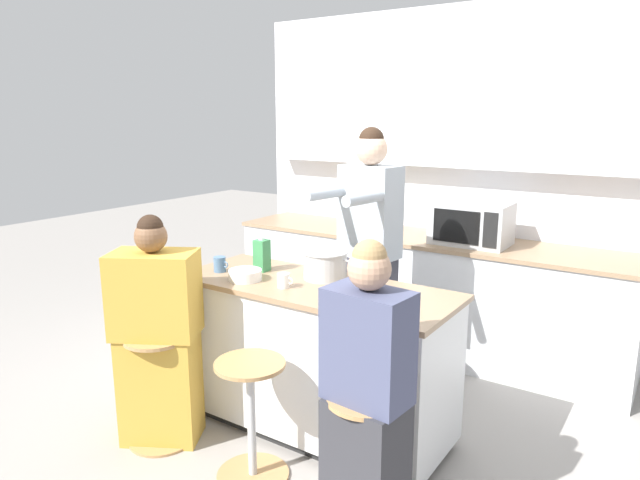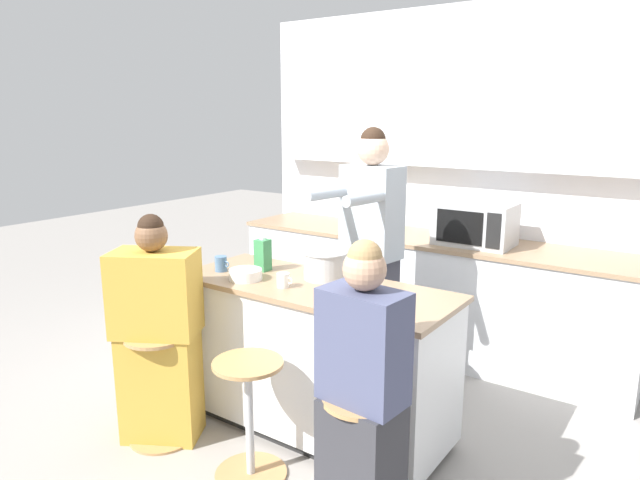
{
  "view_description": "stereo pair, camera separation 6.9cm",
  "coord_description": "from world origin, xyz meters",
  "px_view_note": "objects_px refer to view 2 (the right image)",
  "views": [
    {
      "loc": [
        1.78,
        -2.59,
        1.87
      ],
      "look_at": [
        0.0,
        0.07,
        1.16
      ],
      "focal_mm": 32.0,
      "sensor_mm": 36.0,
      "label": 1
    },
    {
      "loc": [
        1.83,
        -2.55,
        1.87
      ],
      "look_at": [
        0.0,
        0.07,
        1.16
      ],
      "focal_mm": 32.0,
      "sensor_mm": 36.0,
      "label": 2
    }
  ],
  "objects_px": {
    "cooking_pot": "(325,265)",
    "coffee_cup_near": "(221,264)",
    "fruit_bowl": "(246,274)",
    "juice_carton": "(263,255)",
    "person_seated_near": "(362,405)",
    "coffee_cup_far": "(283,280)",
    "potted_plant": "(372,213)",
    "kitchen_island": "(314,357)",
    "person_wrapped_blanket": "(158,337)",
    "bar_stool_center": "(249,416)",
    "bar_stool_rightmost": "(361,458)",
    "person_cooking": "(370,263)",
    "bar_stool_leftmost": "(159,384)",
    "microwave": "(475,224)"
  },
  "relations": [
    {
      "from": "cooking_pot",
      "to": "coffee_cup_near",
      "type": "bearing_deg",
      "value": -158.71
    },
    {
      "from": "bar_stool_rightmost",
      "to": "kitchen_island",
      "type": "bearing_deg",
      "value": 140.08
    },
    {
      "from": "bar_stool_rightmost",
      "to": "coffee_cup_near",
      "type": "height_order",
      "value": "coffee_cup_near"
    },
    {
      "from": "fruit_bowl",
      "to": "potted_plant",
      "type": "height_order",
      "value": "potted_plant"
    },
    {
      "from": "kitchen_island",
      "to": "bar_stool_rightmost",
      "type": "height_order",
      "value": "kitchen_island"
    },
    {
      "from": "bar_stool_rightmost",
      "to": "person_wrapped_blanket",
      "type": "relative_size",
      "value": 0.48
    },
    {
      "from": "coffee_cup_far",
      "to": "bar_stool_center",
      "type": "bearing_deg",
      "value": -75.81
    },
    {
      "from": "person_wrapped_blanket",
      "to": "coffee_cup_near",
      "type": "xyz_separation_m",
      "value": [
        0.04,
        0.48,
        0.33
      ]
    },
    {
      "from": "person_cooking",
      "to": "person_seated_near",
      "type": "height_order",
      "value": "person_cooking"
    },
    {
      "from": "cooking_pot",
      "to": "fruit_bowl",
      "type": "xyz_separation_m",
      "value": [
        -0.37,
        -0.29,
        -0.05
      ]
    },
    {
      "from": "cooking_pot",
      "to": "fruit_bowl",
      "type": "bearing_deg",
      "value": -141.76
    },
    {
      "from": "bar_stool_center",
      "to": "juice_carton",
      "type": "relative_size",
      "value": 3.02
    },
    {
      "from": "coffee_cup_far",
      "to": "potted_plant",
      "type": "distance_m",
      "value": 1.72
    },
    {
      "from": "person_wrapped_blanket",
      "to": "person_seated_near",
      "type": "relative_size",
      "value": 0.98
    },
    {
      "from": "kitchen_island",
      "to": "coffee_cup_near",
      "type": "bearing_deg",
      "value": -171.23
    },
    {
      "from": "microwave",
      "to": "juice_carton",
      "type": "bearing_deg",
      "value": -120.43
    },
    {
      "from": "kitchen_island",
      "to": "coffee_cup_near",
      "type": "xyz_separation_m",
      "value": [
        -0.64,
        -0.1,
        0.5
      ]
    },
    {
      "from": "cooking_pot",
      "to": "bar_stool_rightmost",
      "type": "bearing_deg",
      "value": -45.8
    },
    {
      "from": "kitchen_island",
      "to": "person_wrapped_blanket",
      "type": "xyz_separation_m",
      "value": [
        -0.68,
        -0.58,
        0.16
      ]
    },
    {
      "from": "microwave",
      "to": "bar_stool_center",
      "type": "bearing_deg",
      "value": -101.04
    },
    {
      "from": "bar_stool_rightmost",
      "to": "potted_plant",
      "type": "relative_size",
      "value": 2.56
    },
    {
      "from": "bar_stool_center",
      "to": "person_seated_near",
      "type": "relative_size",
      "value": 0.47
    },
    {
      "from": "person_wrapped_blanket",
      "to": "person_cooking",
      "type": "bearing_deg",
      "value": 30.63
    },
    {
      "from": "kitchen_island",
      "to": "bar_stool_center",
      "type": "distance_m",
      "value": 0.58
    },
    {
      "from": "bar_stool_leftmost",
      "to": "person_seated_near",
      "type": "bearing_deg",
      "value": 0.9
    },
    {
      "from": "juice_carton",
      "to": "cooking_pot",
      "type": "bearing_deg",
      "value": 10.68
    },
    {
      "from": "microwave",
      "to": "person_cooking",
      "type": "bearing_deg",
      "value": -113.93
    },
    {
      "from": "person_cooking",
      "to": "coffee_cup_far",
      "type": "relative_size",
      "value": 17.28
    },
    {
      "from": "person_wrapped_blanket",
      "to": "cooking_pot",
      "type": "relative_size",
      "value": 3.73
    },
    {
      "from": "bar_stool_leftmost",
      "to": "bar_stool_center",
      "type": "distance_m",
      "value": 0.67
    },
    {
      "from": "bar_stool_center",
      "to": "juice_carton",
      "type": "height_order",
      "value": "juice_carton"
    },
    {
      "from": "cooking_pot",
      "to": "juice_carton",
      "type": "bearing_deg",
      "value": -169.32
    },
    {
      "from": "person_seated_near",
      "to": "potted_plant",
      "type": "xyz_separation_m",
      "value": [
        -1.17,
        2.11,
        0.43
      ]
    },
    {
      "from": "coffee_cup_near",
      "to": "coffee_cup_far",
      "type": "relative_size",
      "value": 1.03
    },
    {
      "from": "person_wrapped_blanket",
      "to": "juice_carton",
      "type": "height_order",
      "value": "person_wrapped_blanket"
    },
    {
      "from": "kitchen_island",
      "to": "bar_stool_leftmost",
      "type": "relative_size",
      "value": 2.58
    },
    {
      "from": "kitchen_island",
      "to": "bar_stool_rightmost",
      "type": "xyz_separation_m",
      "value": [
        0.66,
        -0.56,
        -0.12
      ]
    },
    {
      "from": "bar_stool_center",
      "to": "coffee_cup_near",
      "type": "relative_size",
      "value": 6.02
    },
    {
      "from": "person_seated_near",
      "to": "coffee_cup_far",
      "type": "distance_m",
      "value": 0.96
    },
    {
      "from": "person_cooking",
      "to": "bar_stool_center",
      "type": "bearing_deg",
      "value": -82.9
    },
    {
      "from": "fruit_bowl",
      "to": "kitchen_island",
      "type": "bearing_deg",
      "value": 21.02
    },
    {
      "from": "fruit_bowl",
      "to": "coffee_cup_near",
      "type": "xyz_separation_m",
      "value": [
        -0.25,
        0.05,
        0.02
      ]
    },
    {
      "from": "kitchen_island",
      "to": "cooking_pot",
      "type": "xyz_separation_m",
      "value": [
        -0.02,
        0.14,
        0.53
      ]
    },
    {
      "from": "bar_stool_center",
      "to": "coffee_cup_near",
      "type": "height_order",
      "value": "coffee_cup_near"
    },
    {
      "from": "person_cooking",
      "to": "potted_plant",
      "type": "height_order",
      "value": "person_cooking"
    },
    {
      "from": "kitchen_island",
      "to": "person_wrapped_blanket",
      "type": "height_order",
      "value": "person_wrapped_blanket"
    },
    {
      "from": "bar_stool_leftmost",
      "to": "coffee_cup_near",
      "type": "height_order",
      "value": "coffee_cup_near"
    },
    {
      "from": "cooking_pot",
      "to": "coffee_cup_near",
      "type": "xyz_separation_m",
      "value": [
        -0.62,
        -0.24,
        -0.04
      ]
    },
    {
      "from": "kitchen_island",
      "to": "bar_stool_leftmost",
      "type": "xyz_separation_m",
      "value": [
        -0.66,
        -0.6,
        -0.12
      ]
    },
    {
      "from": "person_cooking",
      "to": "cooking_pot",
      "type": "distance_m",
      "value": 0.48
    }
  ]
}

